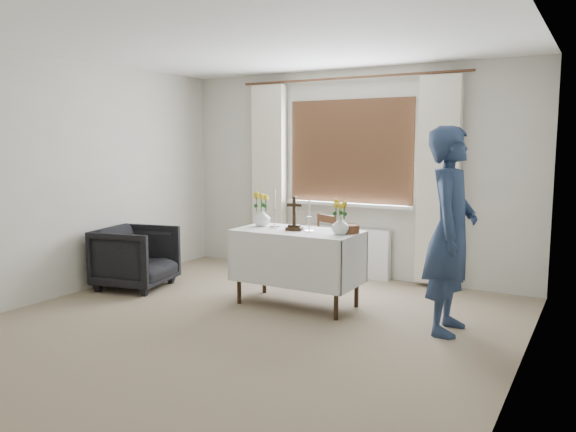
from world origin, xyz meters
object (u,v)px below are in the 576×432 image
object	(u,v)px
flower_vase_right	(340,225)
wooden_chair	(316,249)
altar_table	(297,268)
person	(451,231)
wooden_cross	(294,213)
armchair	(136,257)
flower_vase_left	(262,217)

from	to	relation	value
flower_vase_right	wooden_chair	bearing A→B (deg)	127.54
altar_table	person	size ratio (longest dim) A/B	0.70
wooden_cross	armchair	bearing A→B (deg)	173.06
armchair	flower_vase_left	world-z (taller)	flower_vase_left
altar_table	flower_vase_left	world-z (taller)	flower_vase_left
wooden_chair	armchair	size ratio (longest dim) A/B	1.04
flower_vase_left	wooden_cross	bearing A→B (deg)	-11.18
flower_vase_right	flower_vase_left	bearing A→B (deg)	174.07
altar_table	armchair	bearing A→B (deg)	-171.34
person	wooden_cross	xyz separation A→B (m)	(-1.53, 0.03, 0.05)
altar_table	flower_vase_right	size ratio (longest dim) A/B	7.11
wooden_cross	flower_vase_right	distance (m)	0.51
armchair	flower_vase_right	size ratio (longest dim) A/B	4.38
altar_table	person	bearing A→B (deg)	-1.83
flower_vase_left	flower_vase_right	distance (m)	0.94
wooden_chair	armchair	xyz separation A→B (m)	(-1.64, -1.22, -0.05)
altar_table	person	distance (m)	1.59
flower_vase_left	flower_vase_right	size ratio (longest dim) A/B	1.07
altar_table	wooden_chair	bearing A→B (deg)	105.74
altar_table	flower_vase_right	world-z (taller)	flower_vase_right
wooden_cross	flower_vase_left	size ratio (longest dim) A/B	1.81
flower_vase_left	person	bearing A→B (deg)	-3.36
wooden_chair	armchair	world-z (taller)	wooden_chair
armchair	flower_vase_right	bearing A→B (deg)	-96.00
armchair	wooden_cross	bearing A→B (deg)	-94.04
wooden_cross	flower_vase_left	world-z (taller)	wooden_cross
person	flower_vase_right	world-z (taller)	person
wooden_chair	flower_vase_right	size ratio (longest dim) A/B	4.54
armchair	person	xyz separation A→B (m)	(3.42, 0.24, 0.53)
flower_vase_left	flower_vase_right	xyz separation A→B (m)	(0.94, -0.10, -0.01)
wooden_cross	wooden_chair	bearing A→B (deg)	88.97
altar_table	person	world-z (taller)	person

